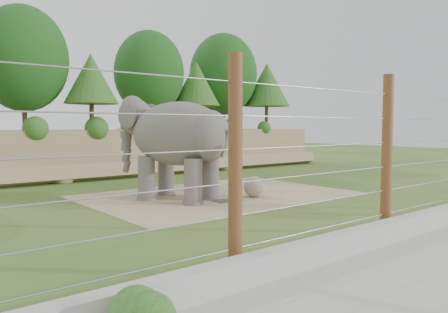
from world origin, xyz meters
TOP-DOWN VIEW (x-y plane):
  - ground at (0.00, 0.00)m, footprint 90.00×90.00m
  - back_embankment at (0.59, 12.68)m, footprint 30.00×5.52m
  - dirt_patch at (0.50, 3.00)m, footprint 10.00×7.00m
  - drain_grate at (-0.14, 1.61)m, footprint 1.00×0.60m
  - elephant at (-1.33, 3.00)m, footprint 3.67×5.07m
  - stone_ball at (1.19, 1.66)m, footprint 0.80×0.80m
  - retaining_wall at (0.00, -5.00)m, footprint 26.00×0.35m
  - barrier_fence at (0.00, -4.50)m, footprint 20.26×0.26m

SIDE VIEW (x-z plane):
  - ground at x=0.00m, z-range 0.00..0.00m
  - dirt_patch at x=0.50m, z-range 0.00..0.02m
  - drain_grate at x=-0.14m, z-range 0.02..0.05m
  - retaining_wall at x=0.00m, z-range 0.00..0.50m
  - stone_ball at x=1.19m, z-range 0.02..0.82m
  - elephant at x=-1.33m, z-range 0.00..3.78m
  - barrier_fence at x=0.00m, z-range 0.00..4.00m
  - back_embankment at x=0.59m, z-range -0.42..8.35m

